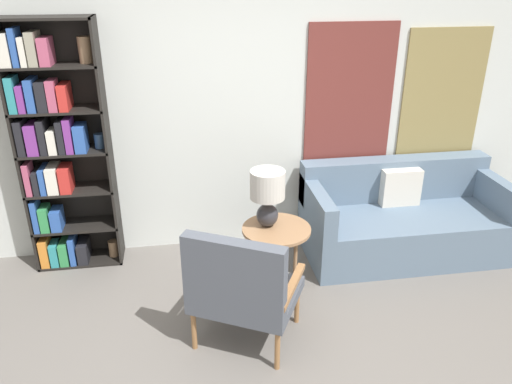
{
  "coord_description": "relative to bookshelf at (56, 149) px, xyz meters",
  "views": [
    {
      "loc": [
        -0.41,
        -2.2,
        2.41
      ],
      "look_at": [
        0.11,
        1.1,
        0.9
      ],
      "focal_mm": 35.0,
      "sensor_mm": 36.0,
      "label": 1
    }
  ],
  "objects": [
    {
      "name": "armchair",
      "position": [
        1.34,
        -1.32,
        -0.57
      ],
      "size": [
        0.87,
        0.83,
        0.9
      ],
      "color": "olive",
      "rests_on": "ground_plane"
    },
    {
      "name": "bookshelf",
      "position": [
        0.0,
        0.0,
        0.0
      ],
      "size": [
        0.71,
        0.3,
        2.08
      ],
      "color": "black",
      "rests_on": "ground_plane"
    },
    {
      "name": "couch",
      "position": [
        2.96,
        -0.25,
        -0.76
      ],
      "size": [
        1.78,
        0.84,
        0.81
      ],
      "color": "slate",
      "rests_on": "ground_plane"
    },
    {
      "name": "table_lamp",
      "position": [
        1.64,
        -0.63,
        -0.22
      ],
      "size": [
        0.27,
        0.27,
        0.46
      ],
      "color": "#2D2D33",
      "rests_on": "side_table"
    },
    {
      "name": "side_table",
      "position": [
        1.7,
        -0.69,
        -0.56
      ],
      "size": [
        0.54,
        0.54,
        0.56
      ],
      "color": "#99704C",
      "rests_on": "ground_plane"
    },
    {
      "name": "wall_back",
      "position": [
        1.47,
        0.19,
        0.29
      ],
      "size": [
        6.4,
        0.08,
        2.7
      ],
      "color": "silver",
      "rests_on": "ground_plane"
    }
  ]
}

